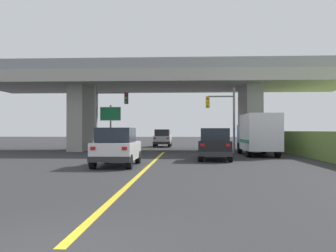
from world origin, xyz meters
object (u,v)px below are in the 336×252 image
(suv_crossing, at_px, (215,144))
(highway_sign, at_px, (110,117))
(traffic_signal_nearside, at_px, (225,112))
(suv_lead, at_px, (117,147))
(traffic_signal_farside, at_px, (106,110))
(sedan_oncoming, at_px, (163,138))
(box_truck, at_px, (258,134))

(suv_crossing, bearing_deg, highway_sign, 138.52)
(suv_crossing, relative_size, traffic_signal_nearside, 0.88)
(suv_lead, height_order, traffic_signal_farside, traffic_signal_farside)
(sedan_oncoming, relative_size, traffic_signal_nearside, 0.87)
(sedan_oncoming, height_order, traffic_signal_farside, traffic_signal_farside)
(suv_lead, height_order, suv_crossing, same)
(traffic_signal_farside, height_order, highway_sign, traffic_signal_farside)
(suv_crossing, height_order, traffic_signal_farside, traffic_signal_farside)
(suv_lead, bearing_deg, suv_crossing, 39.34)
(suv_crossing, xyz_separation_m, highway_sign, (-8.57, 8.81, 2.04))
(suv_lead, xyz_separation_m, suv_crossing, (5.50, 4.51, 0.00))
(traffic_signal_farside, bearing_deg, suv_lead, -75.33)
(box_truck, bearing_deg, traffic_signal_farside, 163.34)
(sedan_oncoming, distance_m, traffic_signal_farside, 12.49)
(box_truck, bearing_deg, traffic_signal_nearside, 127.88)
(traffic_signal_nearside, height_order, traffic_signal_farside, traffic_signal_farside)
(sedan_oncoming, xyz_separation_m, traffic_signal_farside, (-4.16, -11.47, 2.68))
(sedan_oncoming, height_order, highway_sign, highway_sign)
(traffic_signal_farside, bearing_deg, suv_crossing, -42.63)
(box_truck, bearing_deg, highway_sign, 160.01)
(suv_lead, xyz_separation_m, sedan_oncoming, (0.86, 24.07, 0.00))
(box_truck, relative_size, highway_sign, 1.62)
(suv_lead, xyz_separation_m, box_truck, (9.03, 8.91, 0.60))
(traffic_signal_nearside, height_order, highway_sign, traffic_signal_nearside)
(suv_crossing, relative_size, traffic_signal_farside, 0.82)
(sedan_oncoming, bearing_deg, highway_sign, -110.10)
(traffic_signal_nearside, bearing_deg, suv_lead, -120.10)
(sedan_oncoming, distance_m, traffic_signal_nearside, 13.88)
(suv_lead, relative_size, suv_crossing, 0.91)
(suv_crossing, relative_size, highway_sign, 1.16)
(suv_lead, relative_size, traffic_signal_farside, 0.75)
(suv_crossing, relative_size, box_truck, 0.72)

